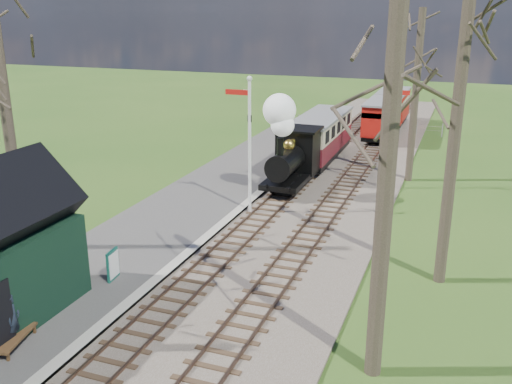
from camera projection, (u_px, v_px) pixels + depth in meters
distant_hills at (399, 213)px, 73.45m from camera, size 114.40×48.00×22.02m
ballast_bed at (324, 181)px, 30.67m from camera, size 8.00×60.00×0.10m
track_near at (301, 178)px, 31.09m from camera, size 1.60×60.00×0.15m
track_far at (348, 183)px, 30.23m from camera, size 1.60×60.00×0.15m
platform at (174, 219)px, 25.11m from camera, size 5.00×44.00×0.20m
coping_strip at (222, 225)px, 24.34m from camera, size 0.40×44.00×0.21m
semaphore_near at (248, 136)px, 24.91m from camera, size 1.22×0.24×6.22m
semaphore_far at (386, 125)px, 28.64m from camera, size 1.22×0.24×5.72m
bare_trees at (243, 129)px, 18.46m from camera, size 15.51×22.39×12.00m
fence_line at (356, 124)px, 43.35m from camera, size 12.60×0.08×1.00m
locomotive at (290, 148)px, 28.56m from camera, size 2.00×4.67×5.00m
coach at (320, 135)px, 34.16m from camera, size 2.33×8.00×2.46m
red_carriage_a at (382, 119)px, 39.97m from camera, size 2.17×5.37×2.28m
red_carriage_b at (393, 106)px, 44.88m from camera, size 2.17×5.37×2.28m
sign_board at (113, 265)px, 19.15m from camera, size 0.17×0.72×1.05m
bench at (11, 332)px, 15.37m from camera, size 0.78×1.64×0.90m
person at (13, 319)px, 15.38m from camera, size 0.49×0.62×1.50m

